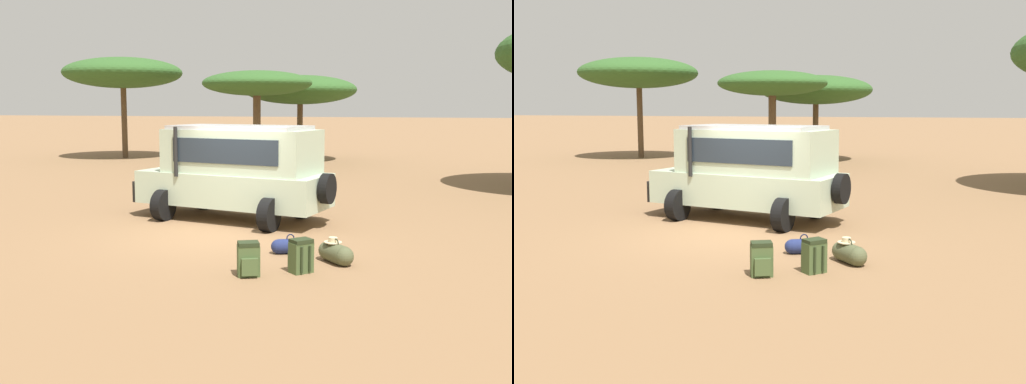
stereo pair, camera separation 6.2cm
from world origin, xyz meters
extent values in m
plane|color=olive|center=(0.00, 0.00, 0.00)|extent=(320.00, 320.00, 0.00)
cube|color=#B2C6A8|center=(-0.49, 2.03, 0.82)|extent=(5.14, 2.66, 0.84)
cube|color=#B2C6A8|center=(-0.24, 1.99, 1.79)|extent=(4.06, 2.37, 1.10)
cube|color=#232D38|center=(-1.75, 2.23, 1.74)|extent=(0.31, 1.55, 0.77)
cube|color=#232D38|center=(-0.39, 1.10, 1.84)|extent=(2.91, 0.51, 0.60)
cube|color=#232D38|center=(-0.10, 2.88, 1.84)|extent=(2.91, 0.51, 0.60)
cube|color=#B7B7B7|center=(-0.29, 2.00, 2.39)|extent=(3.66, 2.24, 0.10)
cube|color=black|center=(-3.03, 2.44, 0.65)|extent=(0.42, 1.62, 0.56)
cylinder|color=black|center=(-1.73, 1.25, 1.79)|extent=(0.10, 0.10, 1.25)
cylinder|color=black|center=(-2.14, 1.32, 0.40)|extent=(0.40, 0.83, 0.80)
cylinder|color=black|center=(-1.83, 3.23, 0.40)|extent=(0.40, 0.83, 0.80)
cylinder|color=black|center=(0.86, 0.83, 0.40)|extent=(0.40, 0.83, 0.80)
cylinder|color=black|center=(1.16, 2.75, 0.40)|extent=(0.40, 0.83, 0.80)
cylinder|color=black|center=(2.07, 1.62, 0.97)|extent=(0.33, 0.76, 0.74)
cube|color=#42562D|center=(1.62, -2.84, 0.27)|extent=(0.46, 0.41, 0.54)
cube|color=#42562D|center=(1.70, -2.99, 0.20)|extent=(0.29, 0.20, 0.30)
cube|color=#242F19|center=(1.62, -2.84, 0.57)|extent=(0.44, 0.41, 0.07)
cylinder|color=#242F19|center=(1.63, -2.66, 0.27)|extent=(0.04, 0.04, 0.46)
cylinder|color=#242F19|center=(1.47, -2.74, 0.27)|extent=(0.04, 0.04, 0.46)
cube|color=#42562D|center=(2.43, -2.34, 0.27)|extent=(0.45, 0.46, 0.54)
cube|color=#42562D|center=(2.30, -2.23, 0.20)|extent=(0.25, 0.27, 0.30)
cube|color=#242F19|center=(2.43, -2.34, 0.57)|extent=(0.44, 0.45, 0.07)
cylinder|color=#242F19|center=(2.49, -2.51, 0.27)|extent=(0.04, 0.04, 0.46)
cylinder|color=#242F19|center=(2.60, -2.38, 0.27)|extent=(0.04, 0.04, 0.46)
cylinder|color=#4C5133|center=(2.89, -1.50, 0.18)|extent=(0.64, 0.63, 0.37)
sphere|color=#4C5133|center=(2.70, -1.31, 0.18)|extent=(0.36, 0.36, 0.36)
sphere|color=#4C5133|center=(3.08, -1.68, 0.18)|extent=(0.36, 0.36, 0.36)
torus|color=#2D301E|center=(2.89, -1.50, 0.39)|extent=(0.13, 0.13, 0.16)
cylinder|color=beige|center=(2.82, -1.43, 0.38)|extent=(0.34, 0.34, 0.02)
cylinder|color=beige|center=(2.82, -1.43, 0.43)|extent=(0.17, 0.17, 0.09)
cylinder|color=navy|center=(1.89, -1.05, 0.15)|extent=(0.57, 0.48, 0.29)
sphere|color=navy|center=(2.11, -0.94, 0.15)|extent=(0.29, 0.29, 0.29)
sphere|color=navy|center=(1.66, -1.16, 0.15)|extent=(0.29, 0.29, 0.29)
torus|color=#121834|center=(1.89, -1.05, 0.31)|extent=(0.16, 0.09, 0.16)
cylinder|color=brown|center=(-13.12, 17.96, 2.04)|extent=(0.32, 0.32, 4.09)
ellipsoid|color=#2D5623|center=(-13.12, 17.96, 4.81)|extent=(6.74, 6.64, 1.71)
cylinder|color=brown|center=(-3.83, 14.05, 1.75)|extent=(0.35, 0.35, 3.50)
ellipsoid|color=#2D5623|center=(-3.83, 14.05, 3.98)|extent=(5.09, 4.78, 1.14)
cylinder|color=brown|center=(-3.08, 19.19, 1.58)|extent=(0.31, 0.31, 3.15)
ellipsoid|color=#2D5623|center=(-3.08, 19.19, 3.81)|extent=(6.02, 6.32, 1.54)
camera|label=1|loc=(4.93, -12.35, 2.91)|focal=42.00mm
camera|label=2|loc=(4.98, -12.33, 2.91)|focal=42.00mm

